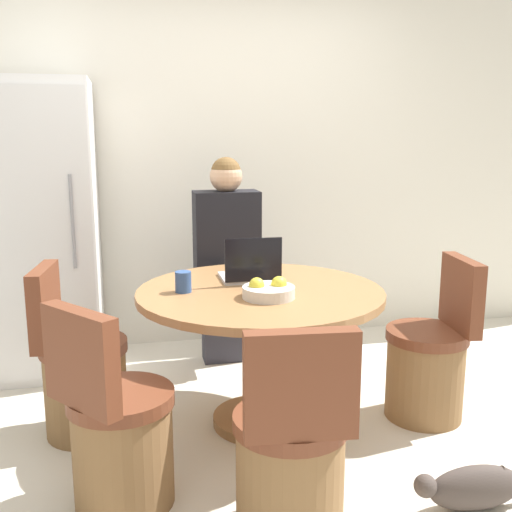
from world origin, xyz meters
TOP-DOWN VIEW (x-y plane):
  - ground_plane at (0.00, 0.00)m, footprint 12.00×12.00m
  - wall_back at (0.00, 1.64)m, footprint 7.00×0.06m
  - refrigerator at (-1.04, 1.27)m, footprint 0.61×0.66m
  - dining_table at (0.08, 0.24)m, footprint 1.24×1.24m
  - chair_left_side at (-0.81, 0.34)m, footprint 0.44×0.43m
  - chair_near_camera at (0.00, -0.66)m, footprint 0.43×0.44m
  - chair_right_side at (0.98, 0.14)m, footprint 0.44×0.43m
  - chair_near_left_corner at (-0.62, -0.32)m, footprint 0.49×0.49m
  - person_seated at (0.05, 1.08)m, footprint 0.40×0.37m
  - laptop at (0.07, 0.43)m, footprint 0.30×0.26m
  - fruit_bowl at (0.09, 0.08)m, footprint 0.25×0.25m
  - coffee_cup at (-0.30, 0.27)m, footprint 0.08×0.08m
  - cat at (0.76, -0.65)m, footprint 0.53×0.14m

SIDE VIEW (x-z plane):
  - ground_plane at x=0.00m, z-range 0.00..0.00m
  - cat at x=0.76m, z-range 0.00..0.19m
  - chair_left_side at x=-0.81m, z-range -0.14..0.72m
  - chair_near_camera at x=0.00m, z-range -0.14..0.72m
  - chair_right_side at x=0.98m, z-range -0.14..0.72m
  - chair_near_left_corner at x=-0.62m, z-range -0.14..0.72m
  - dining_table at x=0.08m, z-range 0.19..0.92m
  - person_seated at x=0.05m, z-range 0.06..1.41m
  - fruit_bowl at x=0.09m, z-range 0.71..0.81m
  - laptop at x=0.07m, z-range 0.65..0.90m
  - coffee_cup at x=-0.30m, z-range 0.73..0.83m
  - refrigerator at x=-1.04m, z-range 0.00..1.81m
  - wall_back at x=0.00m, z-range 0.00..2.60m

